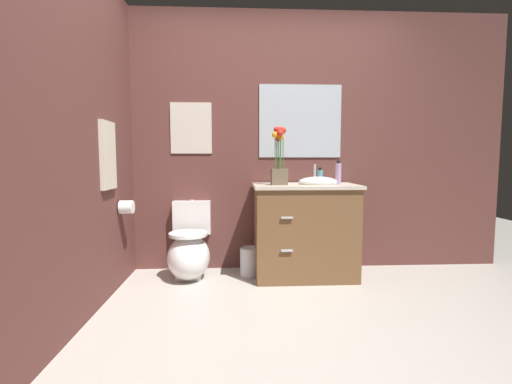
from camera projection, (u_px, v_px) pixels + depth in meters
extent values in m
plane|color=#B2ADA3|center=(295.00, 336.00, 2.23)|extent=(9.02, 9.02, 0.00)
cube|color=brown|center=(293.00, 142.00, 3.57)|extent=(4.21, 0.05, 2.50)
cube|color=brown|center=(86.00, 134.00, 2.47)|extent=(0.05, 4.00, 2.50)
ellipsoid|color=white|center=(189.00, 257.00, 3.27)|extent=(0.38, 0.48, 0.40)
cube|color=white|center=(190.00, 268.00, 3.33)|extent=(0.22, 0.26, 0.18)
cube|color=white|center=(192.00, 217.00, 3.53)|extent=(0.36, 0.13, 0.32)
cylinder|color=white|center=(188.00, 234.00, 3.23)|extent=(0.34, 0.34, 0.03)
cylinder|color=#B7B7BC|center=(192.00, 201.00, 3.51)|extent=(0.04, 0.04, 0.02)
cube|color=brown|center=(305.00, 232.00, 3.33)|extent=(0.90, 0.52, 0.82)
cube|color=beige|center=(305.00, 186.00, 3.29)|extent=(0.94, 0.56, 0.03)
ellipsoid|color=white|center=(318.00, 182.00, 3.29)|extent=(0.36, 0.26, 0.10)
cylinder|color=#B7B7BC|center=(315.00, 174.00, 3.45)|extent=(0.02, 0.02, 0.18)
cube|color=#B7B7BC|center=(287.00, 218.00, 3.03)|extent=(0.10, 0.02, 0.02)
cube|color=#B7B7BC|center=(287.00, 251.00, 3.06)|extent=(0.10, 0.02, 0.02)
cube|color=brown|center=(279.00, 177.00, 3.22)|extent=(0.14, 0.14, 0.14)
cylinder|color=#386B2D|center=(283.00, 150.00, 3.19)|extent=(0.01, 0.01, 0.34)
sphere|color=red|center=(283.00, 130.00, 3.18)|extent=(0.06, 0.06, 0.06)
cylinder|color=#386B2D|center=(280.00, 150.00, 3.21)|extent=(0.01, 0.01, 0.34)
sphere|color=red|center=(280.00, 130.00, 3.20)|extent=(0.06, 0.06, 0.06)
cylinder|color=#386B2D|center=(278.00, 154.00, 3.22)|extent=(0.01, 0.01, 0.27)
sphere|color=red|center=(278.00, 138.00, 3.21)|extent=(0.06, 0.06, 0.06)
cylinder|color=#386B2D|center=(277.00, 149.00, 3.20)|extent=(0.01, 0.01, 0.35)
sphere|color=red|center=(277.00, 130.00, 3.19)|extent=(0.06, 0.06, 0.06)
cylinder|color=#386B2D|center=(275.00, 152.00, 3.18)|extent=(0.01, 0.01, 0.30)
sphere|color=orange|center=(275.00, 135.00, 3.17)|extent=(0.06, 0.06, 0.06)
cylinder|color=#386B2D|center=(280.00, 151.00, 3.16)|extent=(0.01, 0.01, 0.31)
sphere|color=red|center=(280.00, 133.00, 3.14)|extent=(0.06, 0.06, 0.06)
cylinder|color=#386B2D|center=(281.00, 153.00, 3.19)|extent=(0.01, 0.01, 0.28)
sphere|color=orange|center=(281.00, 137.00, 3.18)|extent=(0.06, 0.06, 0.06)
cylinder|color=teal|center=(320.00, 177.00, 3.39)|extent=(0.05, 0.05, 0.13)
cylinder|color=black|center=(320.00, 169.00, 3.38)|extent=(0.03, 0.03, 0.02)
cylinder|color=#B28CBF|center=(338.00, 174.00, 3.26)|extent=(0.05, 0.05, 0.19)
cylinder|color=black|center=(339.00, 162.00, 3.25)|extent=(0.03, 0.03, 0.02)
cylinder|color=#B7B7BC|center=(250.00, 262.00, 3.35)|extent=(0.18, 0.18, 0.26)
torus|color=#B7B7BC|center=(250.00, 248.00, 3.34)|extent=(0.18, 0.18, 0.01)
cube|color=beige|center=(191.00, 128.00, 3.48)|extent=(0.39, 0.01, 0.48)
cube|color=#B2BCC6|center=(300.00, 121.00, 3.53)|extent=(0.80, 0.01, 0.70)
cube|color=beige|center=(108.00, 155.00, 2.78)|extent=(0.03, 0.28, 0.52)
cylinder|color=white|center=(127.00, 207.00, 3.06)|extent=(0.11, 0.11, 0.11)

